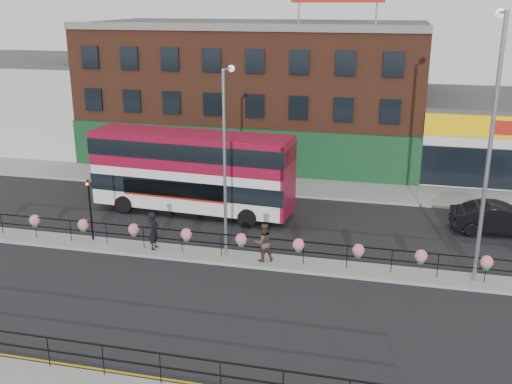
% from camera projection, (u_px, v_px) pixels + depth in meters
% --- Properties ---
extents(ground, '(120.00, 120.00, 0.00)m').
position_uv_depth(ground, '(241.00, 260.00, 28.66)').
color(ground, black).
rests_on(ground, ground).
extents(north_pavement, '(60.00, 4.00, 0.15)m').
position_uv_depth(north_pavement, '(288.00, 186.00, 39.74)').
color(north_pavement, gray).
rests_on(north_pavement, ground).
extents(median, '(60.00, 1.60, 0.15)m').
position_uv_depth(median, '(241.00, 259.00, 28.64)').
color(median, gray).
rests_on(median, ground).
extents(yellow_line_inner, '(60.00, 0.10, 0.01)m').
position_uv_depth(yellow_line_inner, '(166.00, 379.00, 19.69)').
color(yellow_line_inner, gold).
rests_on(yellow_line_inner, ground).
extents(yellow_line_outer, '(60.00, 0.10, 0.01)m').
position_uv_depth(yellow_line_outer, '(164.00, 383.00, 19.52)').
color(yellow_line_outer, gold).
rests_on(yellow_line_outer, ground).
extents(brick_building, '(25.00, 12.21, 10.30)m').
position_uv_depth(brick_building, '(257.00, 91.00, 46.44)').
color(brick_building, brown).
rests_on(brick_building, ground).
extents(warehouse_west, '(15.50, 12.00, 7.30)m').
position_uv_depth(warehouse_west, '(28.00, 100.00, 51.43)').
color(warehouse_west, '#B2B1AC').
rests_on(warehouse_west, ground).
extents(median_railing, '(30.04, 0.56, 1.23)m').
position_uv_depth(median_railing, '(241.00, 240.00, 28.34)').
color(median_railing, black).
rests_on(median_railing, median).
extents(south_railing, '(20.04, 0.05, 1.12)m').
position_uv_depth(south_railing, '(102.00, 353.00, 19.47)').
color(south_railing, black).
rests_on(south_railing, south_pavement).
extents(double_decker_bus, '(11.85, 3.53, 4.73)m').
position_uv_depth(double_decker_bus, '(192.00, 165.00, 34.19)').
color(double_decker_bus, silver).
rests_on(double_decker_bus, ground).
extents(car, '(2.30, 5.20, 1.65)m').
position_uv_depth(car, '(500.00, 219.00, 31.69)').
color(car, black).
rests_on(car, ground).
extents(pedestrian_a, '(0.70, 0.46, 1.89)m').
position_uv_depth(pedestrian_a, '(154.00, 231.00, 29.37)').
color(pedestrian_a, black).
rests_on(pedestrian_a, median).
extents(pedestrian_b, '(1.49, 1.45, 1.86)m').
position_uv_depth(pedestrian_b, '(264.00, 242.00, 28.00)').
color(pedestrian_b, '#49382C').
rests_on(pedestrian_b, median).
extents(lamp_column_west, '(0.32, 1.56, 8.91)m').
position_uv_depth(lamp_column_west, '(226.00, 148.00, 27.47)').
color(lamp_column_west, gray).
rests_on(lamp_column_west, median).
extents(lamp_column_east, '(0.41, 2.01, 11.43)m').
position_uv_depth(lamp_column_east, '(491.00, 127.00, 24.49)').
color(lamp_column_east, gray).
rests_on(lamp_column_east, median).
extents(traffic_light_median, '(0.15, 0.28, 3.65)m').
position_uv_depth(traffic_light_median, '(89.00, 197.00, 30.05)').
color(traffic_light_median, black).
rests_on(traffic_light_median, median).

